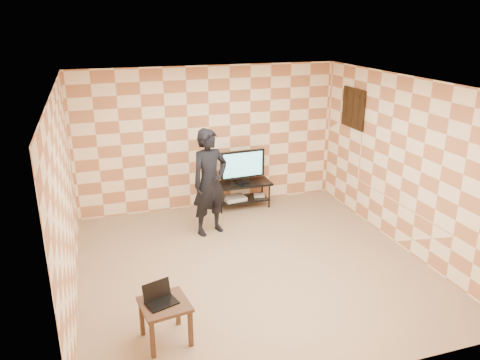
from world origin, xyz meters
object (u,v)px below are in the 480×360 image
Objects in this scene: tv_stand at (242,189)px; person at (210,182)px; tv at (243,165)px; side_table at (165,310)px.

tv_stand is 1.37m from person.
person is at bearing -133.84° from tv_stand.
tv is (-0.00, -0.00, 0.49)m from tv_stand.
person reaches higher than tv.
tv is 0.48× the size of person.
person reaches higher than side_table.
tv reaches higher than side_table.
side_table is (-2.07, -3.53, 0.04)m from tv_stand.
tv is 1.26m from person.
tv_stand is 1.84× the size of side_table.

